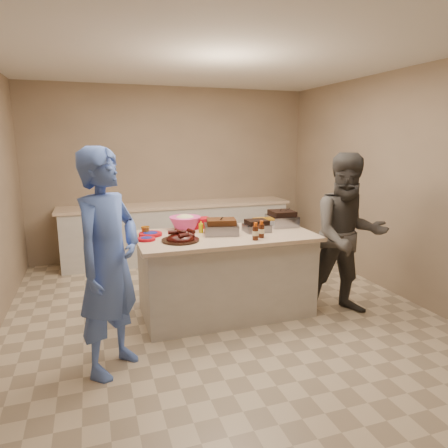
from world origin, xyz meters
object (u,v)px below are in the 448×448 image
object	(u,v)px
roasting_pan	(282,226)
bbq_bottle_b	(261,238)
rib_platter	(180,241)
guest_blue	(115,367)
island	(225,312)
coleslaw_bowl	(185,229)
bbq_bottle_a	(255,240)
plastic_cup	(146,234)
guest_gray	(343,312)
mustard_bottle	(201,233)

from	to	relation	value
roasting_pan	bbq_bottle_b	distance (m)	0.64
rib_platter	guest_blue	distance (m)	1.30
island	guest_blue	world-z (taller)	island
coleslaw_bowl	bbq_bottle_a	xyz separation A→B (m)	(0.56, -0.71, 0.00)
bbq_bottle_a	plastic_cup	xyz separation A→B (m)	(-1.02, 0.59, 0.00)
guest_gray	rib_platter	bearing A→B (deg)	-174.40
plastic_cup	guest_gray	xyz separation A→B (m)	(2.06, -0.68, -0.89)
plastic_cup	coleslaw_bowl	bearing A→B (deg)	14.44
coleslaw_bowl	mustard_bottle	xyz separation A→B (m)	(0.12, -0.22, 0.00)
bbq_bottle_a	plastic_cup	size ratio (longest dim) A/B	1.92
roasting_pan	coleslaw_bowl	bearing A→B (deg)	173.12
mustard_bottle	plastic_cup	size ratio (longest dim) A/B	1.41
island	mustard_bottle	size ratio (longest dim) A/B	14.29
island	roasting_pan	xyz separation A→B (m)	(0.76, 0.18, 0.89)
plastic_cup	mustard_bottle	bearing A→B (deg)	-10.22
bbq_bottle_b	mustard_bottle	distance (m)	0.68
coleslaw_bowl	guest_blue	world-z (taller)	coleslaw_bowl
roasting_pan	mustard_bottle	bearing A→B (deg)	-175.26
rib_platter	coleslaw_bowl	distance (m)	0.54
bbq_bottle_b	guest_blue	world-z (taller)	bbq_bottle_b
guest_blue	bbq_bottle_b	bearing A→B (deg)	-31.89
mustard_bottle	guest_gray	world-z (taller)	mustard_bottle
guest_blue	guest_gray	size ratio (longest dim) A/B	1.05
mustard_bottle	guest_gray	bearing A→B (deg)	-21.18
rib_platter	roasting_pan	world-z (taller)	rib_platter
roasting_pan	coleslaw_bowl	xyz separation A→B (m)	(-1.11, 0.19, 0.00)
island	bbq_bottle_a	distance (m)	0.98
bbq_bottle_a	guest_blue	size ratio (longest dim) A/B	0.10
coleslaw_bowl	mustard_bottle	distance (m)	0.26
island	mustard_bottle	bearing A→B (deg)	147.31
island	mustard_bottle	distance (m)	0.94
roasting_pan	guest_blue	size ratio (longest dim) A/B	0.17
bbq_bottle_a	coleslaw_bowl	bearing A→B (deg)	128.14
coleslaw_bowl	bbq_bottle_b	world-z (taller)	coleslaw_bowl
roasting_pan	guest_gray	world-z (taller)	roasting_pan
coleslaw_bowl	guest_gray	bearing A→B (deg)	-26.45
bbq_bottle_b	mustard_bottle	world-z (taller)	bbq_bottle_b
bbq_bottle_b	rib_platter	bearing A→B (deg)	171.27
bbq_bottle_b	guest_gray	bearing A→B (deg)	-9.27
guest_blue	guest_gray	bearing A→B (deg)	-41.77
rib_platter	guest_gray	bearing A→B (deg)	-9.02
mustard_bottle	island	bearing A→B (deg)	-32.68
plastic_cup	guest_gray	size ratio (longest dim) A/B	0.05
bbq_bottle_b	guest_gray	xyz separation A→B (m)	(0.94, -0.15, -0.89)
rib_platter	bbq_bottle_b	bearing A→B (deg)	-8.73
guest_blue	roasting_pan	bearing A→B (deg)	-24.34
rib_platter	mustard_bottle	distance (m)	0.41
island	bbq_bottle_b	world-z (taller)	bbq_bottle_b
bbq_bottle_b	bbq_bottle_a	bearing A→B (deg)	-143.92
plastic_cup	island	bearing A→B (deg)	-17.29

